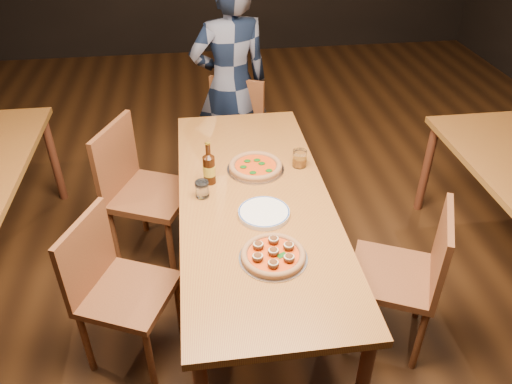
{
  "coord_description": "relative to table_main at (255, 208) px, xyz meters",
  "views": [
    {
      "loc": [
        -0.28,
        -2.14,
        2.29
      ],
      "look_at": [
        0.0,
        -0.05,
        0.82
      ],
      "focal_mm": 35.0,
      "sensor_mm": 36.0,
      "label": 1
    }
  ],
  "objects": [
    {
      "name": "chair_main_sw",
      "position": [
        -0.59,
        0.49,
        -0.19
      ],
      "size": [
        0.6,
        0.6,
        0.98
      ],
      "primitive_type": null,
      "rotation": [
        0.0,
        0.0,
        1.16
      ],
      "color": "#602D19",
      "rests_on": "ground"
    },
    {
      "name": "pizza_meatball",
      "position": [
        0.02,
        -0.48,
        0.09
      ],
      "size": [
        0.31,
        0.31,
        0.06
      ],
      "rotation": [
        0.0,
        0.0,
        0.09
      ],
      "color": "#B7B7BF",
      "rests_on": "table_main"
    },
    {
      "name": "amber_glass",
      "position": [
        0.3,
        0.28,
        0.12
      ],
      "size": [
        0.08,
        0.08,
        0.1
      ],
      "primitive_type": "cylinder",
      "color": "#AB5D13",
      "rests_on": "table_main"
    },
    {
      "name": "water_glass",
      "position": [
        -0.28,
        0.05,
        0.12
      ],
      "size": [
        0.07,
        0.07,
        0.09
      ],
      "primitive_type": "cylinder",
      "color": "white",
      "rests_on": "table_main"
    },
    {
      "name": "diner",
      "position": [
        -0.0,
        1.36,
        0.14
      ],
      "size": [
        0.67,
        0.51,
        1.64
      ],
      "primitive_type": "imported",
      "rotation": [
        0.0,
        0.0,
        3.36
      ],
      "color": "black",
      "rests_on": "ground"
    },
    {
      "name": "plate_stack",
      "position": [
        0.03,
        -0.16,
        0.08
      ],
      "size": [
        0.26,
        0.26,
        0.03
      ],
      "primitive_type": "cylinder",
      "color": "white",
      "rests_on": "table_main"
    },
    {
      "name": "beer_bottle",
      "position": [
        -0.23,
        0.18,
        0.16
      ],
      "size": [
        0.07,
        0.07,
        0.24
      ],
      "rotation": [
        0.0,
        0.0,
        0.41
      ],
      "color": "black",
      "rests_on": "table_main"
    },
    {
      "name": "ground",
      "position": [
        0.0,
        0.0,
        -0.68
      ],
      "size": [
        9.0,
        9.0,
        0.0
      ],
      "primitive_type": "plane",
      "color": "black"
    },
    {
      "name": "chair_end",
      "position": [
        -0.04,
        1.16,
        -0.22
      ],
      "size": [
        0.56,
        0.56,
        0.91
      ],
      "primitive_type": null,
      "rotation": [
        0.0,
        0.0,
        -0.43
      ],
      "color": "#602D19",
      "rests_on": "ground"
    },
    {
      "name": "table_main",
      "position": [
        0.0,
        0.0,
        0.0
      ],
      "size": [
        0.8,
        2.0,
        0.75
      ],
      "color": "brown",
      "rests_on": "ground"
    },
    {
      "name": "pizza_margherita",
      "position": [
        0.04,
        0.28,
        0.09
      ],
      "size": [
        0.33,
        0.33,
        0.04
      ],
      "rotation": [
        0.0,
        0.0,
        0.22
      ],
      "color": "#B7B7BF",
      "rests_on": "table_main"
    },
    {
      "name": "chair_main_nw",
      "position": [
        -0.68,
        -0.31,
        -0.23
      ],
      "size": [
        0.55,
        0.55,
        0.89
      ],
      "primitive_type": null,
      "rotation": [
        0.0,
        0.0,
        1.15
      ],
      "color": "#602D19",
      "rests_on": "ground"
    },
    {
      "name": "chair_main_e",
      "position": [
        0.68,
        -0.37,
        -0.22
      ],
      "size": [
        0.57,
        0.57,
        0.91
      ],
      "primitive_type": null,
      "rotation": [
        0.0,
        0.0,
        -2.01
      ],
      "color": "#602D19",
      "rests_on": "ground"
    }
  ]
}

